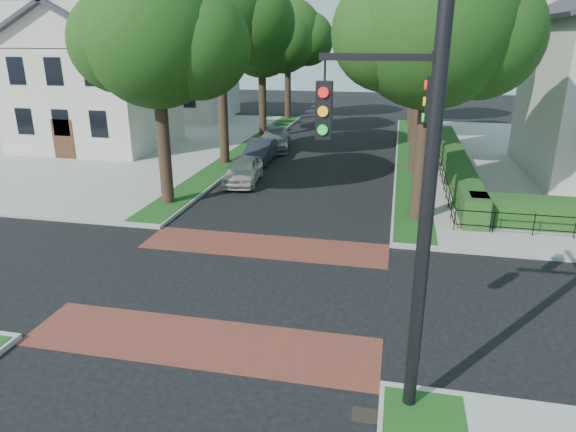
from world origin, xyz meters
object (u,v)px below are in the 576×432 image
(parked_car_middle, at_px, (260,151))
(parked_car_rear, at_px, (275,139))
(parked_car_front, at_px, (243,170))
(traffic_signal, at_px, (416,187))

(parked_car_middle, height_order, parked_car_rear, parked_car_rear)
(parked_car_front, bearing_deg, traffic_signal, -68.49)
(traffic_signal, distance_m, parked_car_rear, 26.09)
(traffic_signal, height_order, parked_car_rear, traffic_signal)
(parked_car_front, xyz_separation_m, parked_car_middle, (-0.38, 4.75, -0.02))
(traffic_signal, height_order, parked_car_middle, traffic_signal)
(parked_car_middle, relative_size, parked_car_rear, 0.85)
(parked_car_front, relative_size, parked_car_rear, 0.85)
(parked_car_front, height_order, parked_car_middle, parked_car_front)
(parked_car_middle, distance_m, parked_car_rear, 3.87)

